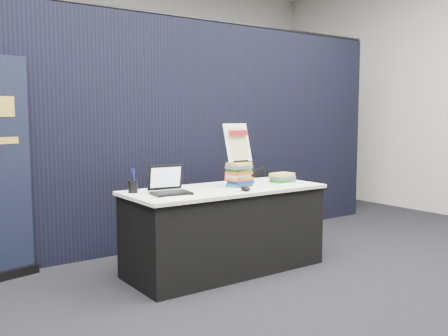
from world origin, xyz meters
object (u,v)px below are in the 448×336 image
(laptop, at_px, (169,187))
(book_stack_short, at_px, (283,178))
(book_stack_tall, at_px, (240,174))
(stacking_chair, at_px, (264,205))
(info_sign, at_px, (238,143))
(display_table, at_px, (225,229))

(laptop, height_order, book_stack_short, laptop)
(laptop, distance_m, book_stack_short, 1.25)
(book_stack_tall, height_order, stacking_chair, book_stack_tall)
(laptop, bearing_deg, info_sign, 11.59)
(laptop, bearing_deg, book_stack_tall, 9.25)
(laptop, height_order, book_stack_tall, laptop)
(book_stack_short, bearing_deg, info_sign, 173.79)
(laptop, bearing_deg, stacking_chair, 23.18)
(info_sign, height_order, stacking_chair, info_sign)
(book_stack_short, height_order, info_sign, info_sign)
(laptop, distance_m, book_stack_tall, 0.75)
(laptop, xyz_separation_m, book_stack_short, (1.25, 0.00, -0.01))
(info_sign, bearing_deg, display_table, -170.93)
(stacking_chair, bearing_deg, book_stack_short, -125.54)
(book_stack_tall, xyz_separation_m, stacking_chair, (0.60, 0.36, -0.40))
(book_stack_tall, xyz_separation_m, book_stack_short, (0.50, -0.02, -0.06))
(display_table, bearing_deg, stacking_chair, 25.36)
(laptop, relative_size, info_sign, 0.91)
(info_sign, bearing_deg, book_stack_tall, -92.86)
(display_table, bearing_deg, book_stack_short, -1.68)
(stacking_chair, bearing_deg, display_table, -175.89)
(info_sign, bearing_deg, laptop, -178.50)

